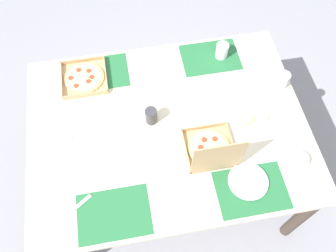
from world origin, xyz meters
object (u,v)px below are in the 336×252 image
at_px(pizza_box_corner_left, 84,78).
at_px(cup_dark, 151,116).
at_px(pizza_box_center, 211,150).
at_px(cup_spare, 282,80).
at_px(condiment_bowl, 300,160).
at_px(cup_clear_right, 222,51).
at_px(plate_middle, 248,181).
at_px(plate_far_right, 250,117).

bearing_deg(pizza_box_corner_left, cup_dark, 134.57).
height_order(pizza_box_center, cup_spare, pizza_box_center).
distance_m(pizza_box_center, condiment_bowl, 0.47).
bearing_deg(cup_clear_right, cup_dark, 37.70).
bearing_deg(cup_dark, pizza_box_corner_left, -45.43).
height_order(plate_middle, condiment_bowl, condiment_bowl).
relative_size(pizza_box_center, pizza_box_corner_left, 1.09).
relative_size(plate_far_right, cup_spare, 1.86).
distance_m(plate_far_right, cup_clear_right, 0.47).
distance_m(pizza_box_center, cup_dark, 0.38).
bearing_deg(cup_dark, plate_far_right, 171.69).
relative_size(pizza_box_corner_left, cup_clear_right, 2.73).
xyz_separation_m(plate_far_right, cup_dark, (0.55, -0.08, 0.04)).
xyz_separation_m(pizza_box_center, pizza_box_corner_left, (0.63, -0.62, -0.03)).
bearing_deg(cup_spare, pizza_box_corner_left, -12.68).
bearing_deg(cup_dark, condiment_bowl, 151.87).
xyz_separation_m(pizza_box_center, plate_far_right, (-0.27, -0.18, -0.04)).
relative_size(cup_clear_right, cup_spare, 0.92).
bearing_deg(plate_middle, condiment_bowl, -168.13).
relative_size(cup_spare, cup_dark, 1.08).
relative_size(pizza_box_center, cup_dark, 2.94).
height_order(pizza_box_center, pizza_box_corner_left, pizza_box_center).
bearing_deg(plate_middle, pizza_box_center, -51.32).
distance_m(plate_middle, condiment_bowl, 0.30).
height_order(cup_spare, cup_dark, cup_spare).
height_order(plate_middle, cup_dark, cup_dark).
bearing_deg(pizza_box_center, condiment_bowl, 164.05).
relative_size(plate_far_right, cup_dark, 2.00).
bearing_deg(pizza_box_corner_left, plate_far_right, 154.05).
bearing_deg(cup_dark, cup_clear_right, -142.30).
relative_size(plate_far_right, plate_middle, 0.97).
bearing_deg(condiment_bowl, pizza_box_center, -15.95).
bearing_deg(plate_far_right, pizza_box_corner_left, -25.95).
xyz_separation_m(plate_far_right, cup_clear_right, (0.04, -0.47, 0.04)).
relative_size(plate_middle, cup_spare, 1.92).
xyz_separation_m(plate_middle, condiment_bowl, (-0.30, -0.06, 0.01)).
height_order(pizza_box_corner_left, cup_clear_right, cup_clear_right).
distance_m(pizza_box_corner_left, cup_spare, 1.18).
relative_size(pizza_box_center, condiment_bowl, 3.26).
bearing_deg(cup_spare, plate_middle, 56.57).
relative_size(pizza_box_corner_left, cup_dark, 2.70).
xyz_separation_m(cup_spare, cup_dark, (0.79, 0.10, -0.00)).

